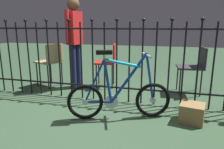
{
  "coord_description": "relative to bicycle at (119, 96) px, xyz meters",
  "views": [
    {
      "loc": [
        0.82,
        -2.42,
        1.19
      ],
      "look_at": [
        0.13,
        0.2,
        0.55
      ],
      "focal_mm": 33.27,
      "sensor_mm": 36.0,
      "label": 1
    }
  ],
  "objects": [
    {
      "name": "chair_tan",
      "position": [
        -1.61,
        1.07,
        0.23
      ],
      "size": [
        0.55,
        0.54,
        0.85
      ],
      "color": "black",
      "rests_on": "ground"
    },
    {
      "name": "display_crate",
      "position": [
        0.92,
        0.12,
        -0.19
      ],
      "size": [
        0.34,
        0.34,
        0.24
      ],
      "primitive_type": "cube",
      "rotation": [
        0.0,
        0.0,
        -0.22
      ],
      "color": "olive",
      "rests_on": "ground"
    },
    {
      "name": "chair_red",
      "position": [
        -0.52,
        1.37,
        0.22
      ],
      "size": [
        0.45,
        0.44,
        0.84
      ],
      "color": "black",
      "rests_on": "ground"
    },
    {
      "name": "person_visitor",
      "position": [
        -1.12,
        1.14,
        0.7
      ],
      "size": [
        0.24,
        0.47,
        1.68
      ],
      "color": "#191E3F",
      "rests_on": "ground"
    },
    {
      "name": "ground_plane",
      "position": [
        -0.27,
        -0.07,
        -0.31
      ],
      "size": [
        20.0,
        20.0,
        0.0
      ],
      "primitive_type": "plane",
      "color": "#334D35"
    },
    {
      "name": "bicycle",
      "position": [
        0.0,
        0.0,
        0.0
      ],
      "size": [
        1.29,
        0.55,
        0.9
      ],
      "color": "black",
      "rests_on": "ground"
    },
    {
      "name": "chair_charcoal",
      "position": [
        1.05,
        1.34,
        0.22
      ],
      "size": [
        0.47,
        0.46,
        0.83
      ],
      "color": "black",
      "rests_on": "ground"
    },
    {
      "name": "iron_fence",
      "position": [
        -0.32,
        0.6,
        0.38
      ],
      "size": [
        4.63,
        0.07,
        1.37
      ],
      "color": "black",
      "rests_on": "ground"
    }
  ]
}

